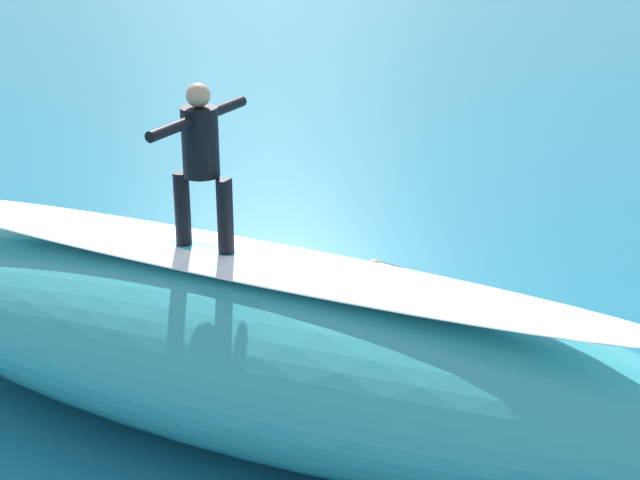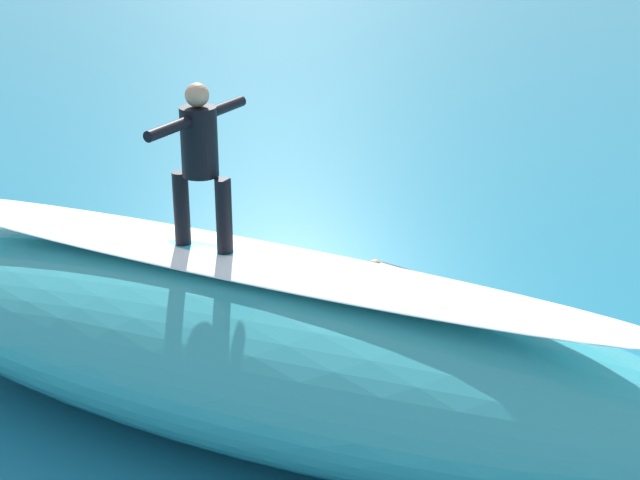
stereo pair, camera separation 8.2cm
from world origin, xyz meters
TOP-DOWN VIEW (x-y plane):
  - ground_plane at (0.00, 0.00)m, footprint 120.00×120.00m
  - wave_crest at (-0.38, 1.67)m, footprint 10.14×4.36m
  - wave_foam_lip at (-0.38, 1.67)m, footprint 8.39×2.28m
  - surfboard_riding at (-0.01, 1.61)m, footprint 2.16×0.89m
  - surfer_riding at (-0.01, 1.61)m, footprint 0.64×1.54m
  - surfboard_paddling at (-1.33, -1.68)m, footprint 2.28×1.29m
  - surfer_paddling at (-1.46, -1.63)m, footprint 1.69×0.81m
  - foam_patch_near at (3.45, -0.52)m, footprint 0.91×0.78m
  - foam_patch_mid at (0.86, 1.53)m, footprint 0.74×0.78m
  - foam_patch_far at (-1.20, 1.59)m, footprint 0.85×0.99m

SIDE VIEW (x-z plane):
  - ground_plane at x=0.00m, z-range 0.00..0.00m
  - surfboard_paddling at x=-1.33m, z-range 0.00..0.09m
  - foam_patch_mid at x=0.86m, z-range 0.00..0.11m
  - foam_patch_near at x=3.45m, z-range 0.00..0.11m
  - foam_patch_far at x=-1.20m, z-range 0.00..0.12m
  - surfer_paddling at x=-1.46m, z-range 0.06..0.38m
  - wave_crest at x=-0.38m, z-range 0.00..1.70m
  - wave_foam_lip at x=-0.38m, z-range 1.70..1.78m
  - surfboard_riding at x=-0.01m, z-range 1.70..1.78m
  - surfer_riding at x=-0.01m, z-range 1.91..3.55m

